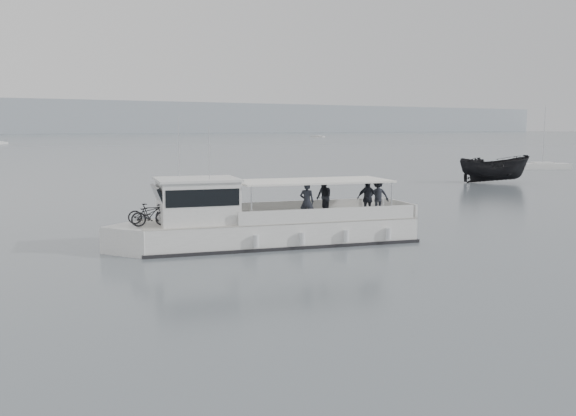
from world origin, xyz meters
TOP-DOWN VIEW (x-y plane):
  - ground at (0.00, 0.00)m, footprint 1400.00×1400.00m
  - tour_boat at (3.36, -3.11)m, footprint 14.04×6.43m
  - dark_motorboat at (38.81, 13.14)m, footprint 7.16×5.49m

SIDE VIEW (x-z plane):
  - ground at x=0.00m, z-range 0.00..0.00m
  - tour_boat at x=3.36m, z-range -1.98..3.91m
  - dark_motorboat at x=38.81m, z-range 0.00..2.61m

